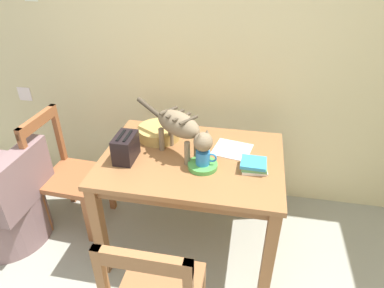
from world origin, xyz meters
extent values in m
cube|color=beige|center=(0.00, 1.94, 1.25)|extent=(4.95, 0.10, 2.50)
cube|color=white|center=(-1.63, 1.89, 0.79)|extent=(0.12, 0.01, 0.12)
cube|color=#915E37|center=(0.01, 1.22, 0.74)|extent=(1.18, 0.85, 0.03)
cube|color=brown|center=(0.01, 1.22, 0.69)|extent=(1.10, 0.77, 0.07)
cube|color=#915E37|center=(-0.52, 0.85, 0.36)|extent=(0.07, 0.07, 0.72)
cube|color=#915E37|center=(0.55, 0.85, 0.36)|extent=(0.07, 0.07, 0.72)
cube|color=#915E37|center=(-0.52, 1.60, 0.36)|extent=(0.07, 0.07, 0.72)
cube|color=#915E37|center=(0.55, 1.60, 0.36)|extent=(0.07, 0.07, 0.72)
ellipsoid|color=#7D6B52|center=(-0.08, 1.24, 0.99)|extent=(0.37, 0.32, 0.15)
cube|color=#443B2D|center=(-0.15, 1.29, 1.05)|extent=(0.10, 0.13, 0.01)
cube|color=#443B2D|center=(-0.10, 1.26, 1.05)|extent=(0.10, 0.13, 0.01)
cube|color=#443B2D|center=(-0.05, 1.22, 1.05)|extent=(0.10, 0.13, 0.01)
cube|color=#443B2D|center=(0.00, 1.19, 1.05)|extent=(0.10, 0.13, 0.01)
cylinder|color=#7D6B52|center=(0.05, 1.21, 0.84)|extent=(0.04, 0.04, 0.16)
cylinder|color=#7D6B52|center=(0.00, 1.14, 0.84)|extent=(0.04, 0.04, 0.16)
cylinder|color=#7D6B52|center=(-0.16, 1.34, 0.84)|extent=(0.04, 0.04, 0.16)
cylinder|color=#7D6B52|center=(-0.20, 1.28, 0.84)|extent=(0.04, 0.04, 0.16)
sphere|color=#7D6B52|center=(0.10, 1.12, 0.95)|extent=(0.12, 0.12, 0.12)
cone|color=#7D6B52|center=(0.12, 1.15, 1.00)|extent=(0.04, 0.04, 0.05)
cone|color=#7D6B52|center=(0.08, 1.09, 1.00)|extent=(0.04, 0.04, 0.05)
cylinder|color=#443B2D|center=(-0.31, 1.40, 1.00)|extent=(0.22, 0.16, 0.09)
cylinder|color=#489B45|center=(0.10, 1.12, 0.77)|extent=(0.19, 0.19, 0.03)
cylinder|color=#2B78C5|center=(0.10, 1.12, 0.83)|extent=(0.09, 0.09, 0.09)
torus|color=#2B78C5|center=(0.16, 1.12, 0.84)|extent=(0.06, 0.01, 0.06)
cube|color=silver|center=(0.26, 1.36, 0.76)|extent=(0.28, 0.27, 0.01)
cube|color=silver|center=(0.42, 1.16, 0.77)|extent=(0.17, 0.16, 0.02)
cube|color=#54975E|center=(0.41, 1.16, 0.79)|extent=(0.16, 0.15, 0.02)
cube|color=#3192C8|center=(0.41, 1.16, 0.81)|extent=(0.16, 0.14, 0.02)
cylinder|color=tan|center=(-0.26, 1.43, 0.80)|extent=(0.30, 0.30, 0.08)
cylinder|color=brown|center=(-0.26, 1.43, 0.80)|extent=(0.24, 0.24, 0.07)
cube|color=black|center=(-0.40, 1.12, 0.84)|extent=(0.12, 0.20, 0.17)
cube|color=black|center=(-0.42, 1.12, 0.93)|extent=(0.02, 0.14, 0.01)
cube|color=black|center=(-0.37, 1.12, 0.93)|extent=(0.02, 0.14, 0.01)
cube|color=#975733|center=(-0.91, 1.27, 0.42)|extent=(0.44, 0.44, 0.04)
cube|color=#975733|center=(-1.10, 1.28, 0.88)|extent=(0.06, 0.42, 0.08)
cube|color=#975733|center=(-1.09, 1.47, 0.68)|extent=(0.04, 0.04, 0.48)
cube|color=#975733|center=(-1.11, 1.09, 0.68)|extent=(0.04, 0.04, 0.48)
cube|color=#975733|center=(-0.72, 1.45, 0.20)|extent=(0.04, 0.04, 0.40)
cube|color=#975733|center=(-0.73, 1.08, 0.20)|extent=(0.04, 0.04, 0.40)
cube|color=#975733|center=(-1.09, 1.47, 0.20)|extent=(0.04, 0.04, 0.40)
cube|color=#975733|center=(-1.11, 1.09, 0.20)|extent=(0.04, 0.04, 0.40)
cube|color=#8E5C37|center=(-0.01, 0.27, 0.88)|extent=(0.42, 0.04, 0.08)
cube|color=#8E5C37|center=(-0.20, 0.27, 0.68)|extent=(0.04, 0.04, 0.48)
cube|color=#8E5C37|center=(-0.20, 0.64, 0.20)|extent=(0.04, 0.04, 0.40)
cylinder|color=#7E6265|center=(-1.37, 1.01, 0.19)|extent=(0.60, 0.60, 0.38)
cube|color=#7E6265|center=(-1.13, 1.00, 0.58)|extent=(0.13, 0.54, 0.40)
cube|color=#7E6265|center=(-1.37, 1.26, 0.48)|extent=(0.42, 0.11, 0.20)
camera|label=1|loc=(0.36, -0.58, 1.98)|focal=31.67mm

